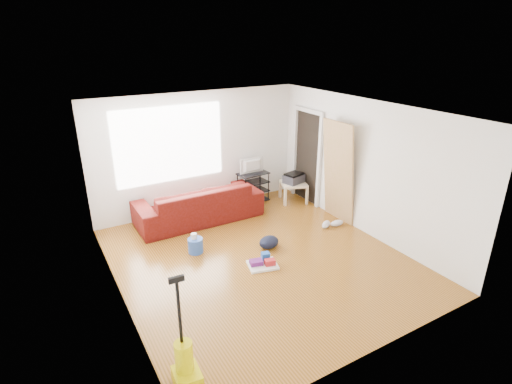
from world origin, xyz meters
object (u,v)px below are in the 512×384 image
bucket (196,252)px  vacuum (185,365)px  tv_stand (253,187)px  backpack (269,247)px  sofa (200,219)px  cleaning_tray (263,263)px  side_table (294,185)px

bucket → vacuum: bearing=-114.2°
tv_stand → backpack: (-0.80, -1.96, -0.35)m
tv_stand → backpack: 2.15m
tv_stand → vacuum: (-3.15, -4.03, -0.10)m
sofa → cleaning_tray: bearing=95.9°
tv_stand → cleaning_tray: bearing=-121.4°
vacuum → bucket: bearing=70.1°
sofa → cleaning_tray: 2.16m
sofa → side_table: side_table is taller
backpack → side_table: bearing=27.8°
side_table → bucket: (-2.79, -1.03, -0.37)m
tv_stand → vacuum: size_ratio=0.53×
tv_stand → vacuum: 5.12m
sofa → side_table: (2.22, -0.17, 0.37)m
tv_stand → cleaning_tray: tv_stand is taller
sofa → side_table: bearing=175.7°
bucket → cleaning_tray: bearing=-50.5°
backpack → vacuum: vacuum is taller
bucket → tv_stand: bearing=36.2°
sofa → tv_stand: tv_stand is taller
sofa → vacuum: size_ratio=1.88×
side_table → bucket: size_ratio=2.66×
side_table → bucket: 3.00m
side_table → cleaning_tray: bearing=-135.3°
side_table → backpack: side_table is taller
side_table → cleaning_tray: side_table is taller
cleaning_tray → backpack: bearing=48.8°
side_table → vacuum: size_ratio=0.52×
backpack → vacuum: (-2.35, -2.07, 0.25)m
tv_stand → backpack: size_ratio=1.86×
vacuum → sofa: bearing=69.6°
side_table → vacuum: bearing=-137.7°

